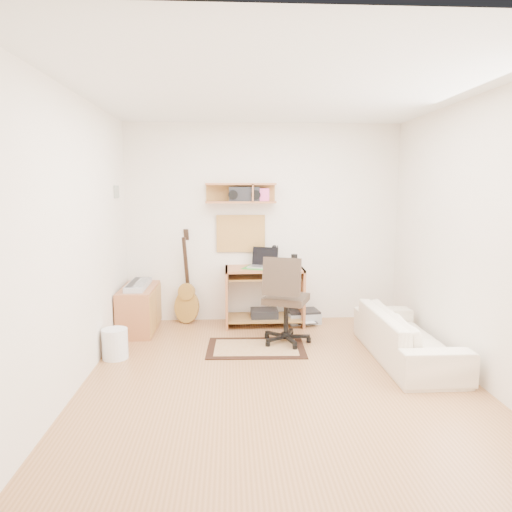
{
  "coord_description": "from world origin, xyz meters",
  "views": [
    {
      "loc": [
        -0.45,
        -4.3,
        1.77
      ],
      "look_at": [
        -0.15,
        1.05,
        1.0
      ],
      "focal_mm": 33.48,
      "sensor_mm": 36.0,
      "label": 1
    }
  ],
  "objects": [
    {
      "name": "right_wall",
      "position": [
        1.8,
        0.0,
        1.3
      ],
      "size": [
        0.01,
        4.0,
        2.6
      ],
      "primitive_type": "cube",
      "color": "white",
      "rests_on": "ground"
    },
    {
      "name": "ceiling",
      "position": [
        0.0,
        0.0,
        2.6
      ],
      "size": [
        3.6,
        4.0,
        0.01
      ],
      "primitive_type": "cube",
      "color": "white",
      "rests_on": "ground"
    },
    {
      "name": "pencil_cup",
      "position": [
        0.33,
        1.83,
        0.8
      ],
      "size": [
        0.07,
        0.07,
        0.11
      ],
      "primitive_type": "cylinder",
      "color": "#315394",
      "rests_on": "desk"
    },
    {
      "name": "cork_board",
      "position": [
        -0.3,
        1.98,
        1.17
      ],
      "size": [
        0.64,
        0.03,
        0.49
      ],
      "primitive_type": "cube",
      "color": "#A27351",
      "rests_on": "back_wall"
    },
    {
      "name": "laptop",
      "position": [
        -0.03,
        1.71,
        0.88
      ],
      "size": [
        0.44,
        0.44,
        0.26
      ],
      "primitive_type": null,
      "rotation": [
        0.0,
        0.0,
        -0.38
      ],
      "color": "silver",
      "rests_on": "desk"
    },
    {
      "name": "speaker",
      "position": [
        0.37,
        1.68,
        0.84
      ],
      "size": [
        0.08,
        0.08,
        0.18
      ],
      "primitive_type": "cylinder",
      "color": "black",
      "rests_on": "desk"
    },
    {
      "name": "sofa",
      "position": [
        1.38,
        0.38,
        0.33
      ],
      "size": [
        0.5,
        1.7,
        0.67
      ],
      "primitive_type": "imported",
      "rotation": [
        0.0,
        0.0,
        1.57
      ],
      "color": "beige",
      "rests_on": "floor"
    },
    {
      "name": "wall_photo",
      "position": [
        -1.79,
        1.5,
        1.72
      ],
      "size": [
        0.02,
        0.2,
        0.15
      ],
      "primitive_type": "cube",
      "color": "#4C8CBF",
      "rests_on": "left_wall"
    },
    {
      "name": "printer",
      "position": [
        0.52,
        1.79,
        0.09
      ],
      "size": [
        0.46,
        0.38,
        0.16
      ],
      "primitive_type": "cube",
      "rotation": [
        0.0,
        0.0,
        0.14
      ],
      "color": "#A5A8AA",
      "rests_on": "floor"
    },
    {
      "name": "desk",
      "position": [
        -0.01,
        1.73,
        0.38
      ],
      "size": [
        1.0,
        0.55,
        0.75
      ],
      "primitive_type": null,
      "color": "#B1693E",
      "rests_on": "floor"
    },
    {
      "name": "floor",
      "position": [
        0.0,
        0.0,
        -0.01
      ],
      "size": [
        3.6,
        4.0,
        0.01
      ],
      "primitive_type": "cube",
      "color": "#AE7748",
      "rests_on": "ground"
    },
    {
      "name": "guitar",
      "position": [
        -1.02,
        1.86,
        0.62
      ],
      "size": [
        0.38,
        0.29,
        1.24
      ],
      "primitive_type": null,
      "rotation": [
        0.0,
        0.0,
        -0.3
      ],
      "color": "#AD7F35",
      "rests_on": "floor"
    },
    {
      "name": "music_keyboard",
      "position": [
        -1.58,
        1.55,
        0.58
      ],
      "size": [
        0.22,
        0.72,
        0.06
      ],
      "primitive_type": "cube",
      "color": "#B2B5BA",
      "rests_on": "cabinet"
    },
    {
      "name": "rug",
      "position": [
        -0.16,
        0.79,
        0.01
      ],
      "size": [
        1.1,
        0.76,
        0.01
      ],
      "primitive_type": "cube",
      "rotation": [
        0.0,
        0.0,
        -0.04
      ],
      "color": "#C8B786",
      "rests_on": "floor"
    },
    {
      "name": "back_wall",
      "position": [
        0.0,
        2.0,
        1.3
      ],
      "size": [
        3.6,
        0.01,
        2.6
      ],
      "primitive_type": "cube",
      "color": "white",
      "rests_on": "ground"
    },
    {
      "name": "task_chair",
      "position": [
        0.19,
        0.96,
        0.52
      ],
      "size": [
        0.68,
        0.68,
        1.03
      ],
      "primitive_type": null,
      "rotation": [
        0.0,
        0.0,
        -0.36
      ],
      "color": "#35291F",
      "rests_on": "floor"
    },
    {
      "name": "wall_shelf",
      "position": [
        -0.3,
        1.88,
        1.7
      ],
      "size": [
        0.9,
        0.25,
        0.26
      ],
      "primitive_type": "cube",
      "color": "#B1693E",
      "rests_on": "back_wall"
    },
    {
      "name": "cabinet",
      "position": [
        -1.58,
        1.55,
        0.28
      ],
      "size": [
        0.4,
        0.9,
        0.55
      ],
      "primitive_type": "cube",
      "color": "#B1693E",
      "rests_on": "floor"
    },
    {
      "name": "desk_lamp",
      "position": [
        0.18,
        1.87,
        0.89
      ],
      "size": [
        0.09,
        0.09,
        0.28
      ],
      "primitive_type": null,
      "color": "black",
      "rests_on": "desk"
    },
    {
      "name": "waste_basket",
      "position": [
        -1.65,
        0.56,
        0.16
      ],
      "size": [
        0.27,
        0.27,
        0.32
      ],
      "primitive_type": "cylinder",
      "rotation": [
        0.0,
        0.0,
        -0.04
      ],
      "color": "white",
      "rests_on": "floor"
    },
    {
      "name": "boombox",
      "position": [
        -0.26,
        1.87,
        1.68
      ],
      "size": [
        0.39,
        0.18,
        0.2
      ],
      "primitive_type": "cube",
      "color": "black",
      "rests_on": "wall_shelf"
    },
    {
      "name": "left_wall",
      "position": [
        -1.8,
        0.0,
        1.3
      ],
      "size": [
        0.01,
        4.0,
        2.6
      ],
      "primitive_type": "cube",
      "color": "white",
      "rests_on": "ground"
    }
  ]
}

